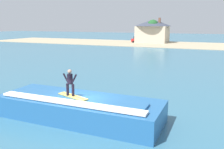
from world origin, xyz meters
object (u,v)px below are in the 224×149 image
surfboard (73,96)px  tree_tall_bare (153,26)px  wave_crest (79,108)px  car_near_shore (139,40)px  house_with_chimney (153,30)px  surfer (70,81)px

surfboard → tree_tall_bare: bearing=99.3°
wave_crest → car_near_shore: bearing=103.4°
house_with_chimney → surfer: bearing=-80.7°
wave_crest → surfer: (-0.32, -0.35, 1.69)m
surfboard → tree_tall_bare: (-9.45, 57.61, 3.54)m
surfboard → surfer: size_ratio=1.43×
surfer → car_near_shore: size_ratio=0.37×
wave_crest → car_near_shore: (-13.50, 56.64, 0.27)m
house_with_chimney → car_near_shore: bearing=-142.1°
car_near_shore → house_with_chimney: bearing=37.9°
car_near_shore → wave_crest: bearing=-76.6°
wave_crest → house_with_chimney: size_ratio=0.92×
surfboard → car_near_shore: 58.48m
car_near_shore → house_with_chimney: size_ratio=0.39×
car_near_shore → tree_tall_bare: tree_tall_bare is taller
surfer → car_near_shore: 58.51m
surfboard → surfer: surfer is taller
wave_crest → car_near_shore: 58.23m
wave_crest → tree_tall_bare: size_ratio=1.50×
tree_tall_bare → house_with_chimney: bearing=103.4°
surfboard → surfer: bearing=-160.5°
surfer → tree_tall_bare: tree_tall_bare is taller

